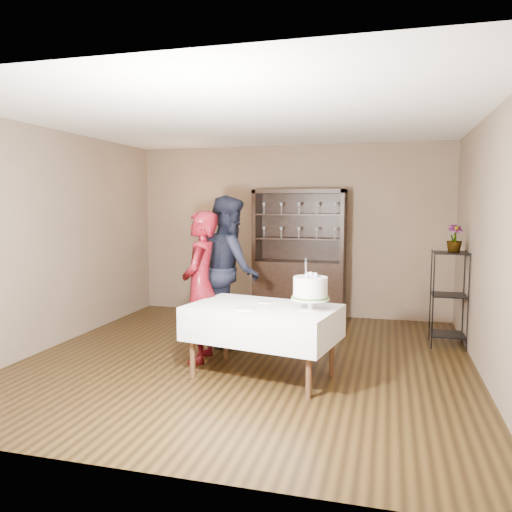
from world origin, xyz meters
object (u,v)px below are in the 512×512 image
object	(u,v)px
man	(229,270)
potted_plant	(454,238)
woman	(201,287)
cake_table	(263,323)
plant_etagere	(449,295)
china_hutch	(299,276)
cake	(310,289)

from	to	relation	value
man	potted_plant	bearing A→B (deg)	-108.20
woman	potted_plant	world-z (taller)	woman
cake_table	woman	distance (m)	0.92
plant_etagere	woman	bearing A→B (deg)	-154.21
cake_table	woman	world-z (taller)	woman
cake_table	man	distance (m)	1.43
china_hutch	plant_etagere	xyz separation A→B (m)	(2.08, -1.05, -0.01)
china_hutch	potted_plant	xyz separation A→B (m)	(2.12, -1.07, 0.69)
woman	potted_plant	distance (m)	3.16
cake_table	china_hutch	bearing A→B (deg)	92.24
woman	potted_plant	bearing A→B (deg)	109.11
cake_table	woman	size ratio (longest dim) A/B	0.96
china_hutch	cake	world-z (taller)	china_hutch
china_hutch	cake	size ratio (longest dim) A/B	3.86
potted_plant	woman	bearing A→B (deg)	-154.78
woman	plant_etagere	bearing A→B (deg)	109.68
plant_etagere	cake	bearing A→B (deg)	-130.10
cake	woman	bearing A→B (deg)	162.81
cake	potted_plant	bearing A→B (deg)	48.94
china_hutch	plant_etagere	bearing A→B (deg)	-26.83
plant_etagere	cake	xyz separation A→B (m)	(-1.47, -1.75, 0.30)
woman	man	distance (m)	0.83
woman	man	xyz separation A→B (m)	(0.07, 0.83, 0.09)
china_hutch	plant_etagere	distance (m)	2.33
china_hutch	cake	distance (m)	2.88
woman	potted_plant	xyz separation A→B (m)	(2.82, 1.33, 0.51)
china_hutch	cake	bearing A→B (deg)	-77.78
man	cake	world-z (taller)	man
cake_table	potted_plant	xyz separation A→B (m)	(2.01, 1.67, 0.79)
plant_etagere	cake	distance (m)	2.31
cake	cake_table	bearing A→B (deg)	172.52
cake_table	woman	bearing A→B (deg)	157.26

